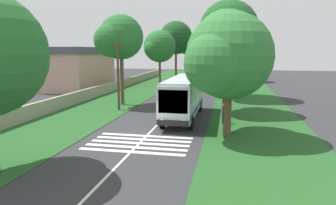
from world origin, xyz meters
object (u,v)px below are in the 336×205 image
(roadside_tree_left_2, at_px, (185,45))
(pedestrian, at_px, (224,113))
(roadside_tree_right_1, at_px, (227,58))
(roadside_building, at_px, (76,68))
(roadside_tree_right_0, at_px, (228,39))
(roadside_tree_right_4, at_px, (225,42))
(roadside_tree_left_3, at_px, (159,47))
(roadside_tree_right_3, at_px, (232,45))
(roadside_tree_right_2, at_px, (227,32))
(trailing_car_0, at_px, (176,88))
(trailing_minibus_0, at_px, (193,73))
(trailing_car_1, at_px, (205,82))
(roadside_tree_left_4, at_px, (119,39))
(utility_pole, at_px, (118,75))
(coach_bus, at_px, (184,95))
(roadside_tree_left_1, at_px, (175,39))

(roadside_tree_left_2, distance_m, pedestrian, 58.17)
(roadside_tree_right_1, bearing_deg, roadside_building, 45.37)
(roadside_tree_left_2, relative_size, pedestrian, 6.11)
(roadside_tree_right_0, relative_size, roadside_tree_right_4, 1.22)
(roadside_tree_left_3, distance_m, roadside_tree_right_0, 16.58)
(roadside_tree_right_3, relative_size, pedestrian, 5.82)
(roadside_tree_left_3, height_order, roadside_tree_right_1, roadside_tree_left_3)
(roadside_tree_left_3, xyz_separation_m, roadside_building, (-5.82, 12.50, -3.32))
(roadside_tree_right_1, bearing_deg, roadside_tree_right_2, 0.72)
(trailing_car_0, height_order, roadside_tree_left_2, roadside_tree_left_2)
(trailing_minibus_0, relative_size, roadside_tree_right_1, 0.68)
(roadside_tree_right_3, height_order, roadside_building, roadside_tree_right_3)
(trailing_car_0, xyz_separation_m, pedestrian, (-18.88, -7.30, 0.24))
(roadside_tree_left_2, bearing_deg, roadside_tree_right_4, -167.70)
(trailing_car_0, relative_size, roadside_tree_left_2, 0.42)
(trailing_car_1, bearing_deg, roadside_tree_left_4, 159.59)
(roadside_tree_right_2, distance_m, roadside_tree_right_3, 30.76)
(trailing_car_0, distance_m, utility_pole, 15.74)
(roadside_tree_right_0, relative_size, roadside_building, 0.87)
(trailing_minibus_0, distance_m, roadside_tree_right_4, 34.37)
(roadside_tree_left_2, distance_m, roadside_tree_left_3, 30.82)
(trailing_minibus_0, xyz_separation_m, pedestrian, (-38.44, -7.11, -0.64))
(roadside_tree_left_2, xyz_separation_m, roadside_tree_right_0, (-18.76, -11.16, 0.90))
(trailing_minibus_0, bearing_deg, roadside_tree_right_3, -48.51)
(coach_bus, distance_m, trailing_car_1, 26.75)
(trailing_car_0, relative_size, trailing_car_1, 1.00)
(roadside_tree_left_4, bearing_deg, trailing_minibus_0, -8.27)
(trailing_car_0, height_order, roadside_tree_right_3, roadside_tree_right_3)
(coach_bus, bearing_deg, roadside_building, 47.51)
(roadside_tree_left_3, height_order, pedestrian, roadside_tree_left_3)
(roadside_tree_left_1, bearing_deg, pedestrian, -163.87)
(trailing_minibus_0, bearing_deg, roadside_tree_right_1, -170.26)
(roadside_tree_right_0, bearing_deg, trailing_car_1, 159.94)
(roadside_tree_right_1, relative_size, roadside_tree_right_2, 0.71)
(roadside_tree_left_4, bearing_deg, roadside_tree_left_2, -0.33)
(coach_bus, xyz_separation_m, roadside_tree_left_3, (24.47, 7.87, 4.54))
(roadside_tree_left_2, height_order, roadside_tree_right_4, roadside_tree_left_2)
(roadside_tree_right_1, bearing_deg, roadside_tree_left_3, 21.43)
(trailing_car_0, distance_m, roadside_tree_left_1, 20.00)
(trailing_car_0, bearing_deg, roadside_tree_left_3, 31.01)
(coach_bus, xyz_separation_m, roadside_tree_right_2, (13.34, -3.52, 6.33))
(trailing_car_0, bearing_deg, roadside_tree_left_2, 6.19)
(trailing_car_0, xyz_separation_m, roadside_tree_left_1, (18.10, 3.39, 7.79))
(roadside_tree_left_4, relative_size, roadside_tree_right_3, 1.02)
(roadside_tree_left_3, relative_size, utility_pole, 1.35)
(coach_bus, relative_size, roadside_tree_left_3, 1.17)
(roadside_tree_left_2, xyz_separation_m, roadside_tree_left_3, (-30.80, 0.09, -0.87))
(trailing_car_1, height_order, pedestrian, pedestrian)
(coach_bus, relative_size, utility_pole, 1.58)
(roadside_tree_right_1, relative_size, roadside_tree_right_3, 0.90)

